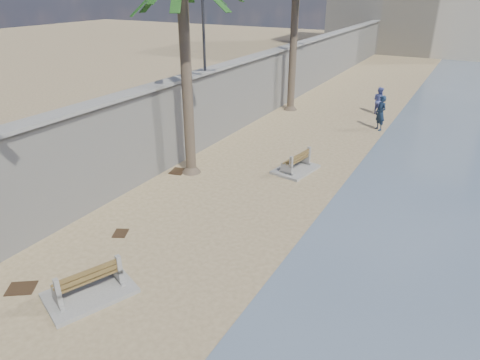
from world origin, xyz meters
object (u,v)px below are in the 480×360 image
at_px(bench_near, 88,282).
at_px(person_b, 379,99).
at_px(bench_far, 296,163).
at_px(person_a, 381,110).

xyz_separation_m(bench_near, person_b, (2.54, 20.48, 0.51)).
height_order(bench_near, bench_far, bench_near).
xyz_separation_m(bench_near, person_a, (3.31, 17.30, 0.68)).
xyz_separation_m(bench_far, person_a, (1.80, 7.36, 0.71)).
distance_m(bench_far, person_a, 7.61).
bearing_deg(bench_near, person_b, 82.93).
bearing_deg(bench_far, person_a, 76.29).
height_order(person_a, person_b, person_a).
bearing_deg(person_a, bench_near, -58.79).
bearing_deg(bench_near, person_a, 79.16).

